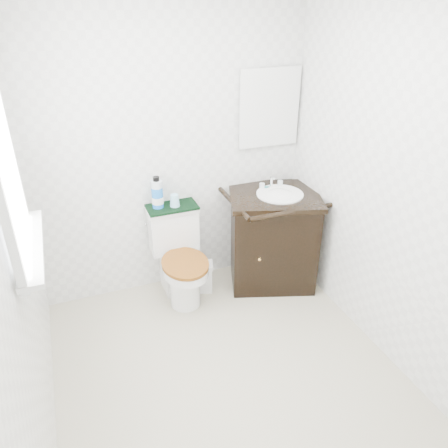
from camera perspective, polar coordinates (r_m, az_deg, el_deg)
floor at (r=3.10m, az=0.57°, el=-18.90°), size 2.40×2.40×0.00m
wall_back at (r=3.43m, az=-6.90°, el=9.71°), size 2.40×0.00×2.40m
wall_front at (r=1.53m, az=18.56°, el=-17.78°), size 2.40×0.00×2.40m
wall_left at (r=2.26m, az=-26.25°, el=-3.35°), size 0.00×2.40×2.40m
wall_right at (r=2.93m, az=21.15°, el=4.75°), size 0.00×2.40×2.40m
window at (r=2.34m, az=-27.07°, el=7.15°), size 0.02×0.70×0.90m
mirror at (r=3.62m, az=5.92°, el=14.84°), size 0.50×0.02×0.60m
toilet at (r=3.59m, az=-5.93°, el=-4.71°), size 0.41×0.62×0.75m
vanity at (r=3.75m, az=6.36°, el=-1.49°), size 0.89×0.82×0.92m
trash_bin at (r=3.73m, az=-2.86°, el=-6.86°), size 0.22×0.19×0.26m
towel at (r=3.49m, az=-6.81°, el=2.23°), size 0.40×0.22×0.02m
mouthwash_bottle at (r=3.43m, az=-8.72°, el=3.96°), size 0.09×0.09×0.26m
cup at (r=3.46m, az=-6.46°, el=3.08°), size 0.08×0.08×0.10m
soap_bar at (r=3.66m, az=5.47°, el=4.82°), size 0.08×0.05×0.02m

